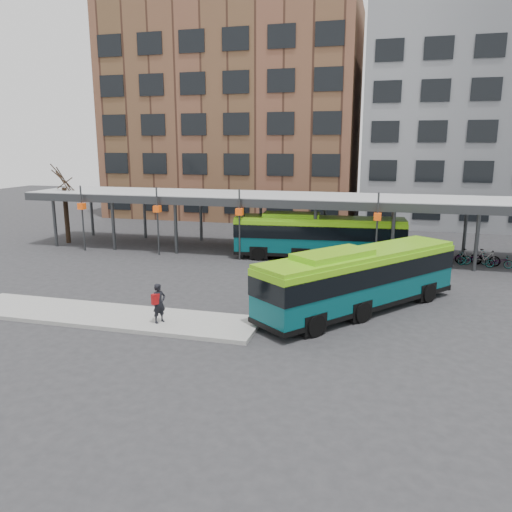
% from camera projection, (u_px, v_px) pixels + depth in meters
% --- Properties ---
extents(ground, '(120.00, 120.00, 0.00)m').
position_uv_depth(ground, '(242.00, 307.00, 24.16)').
color(ground, '#28282B').
rests_on(ground, ground).
extents(boarding_island, '(14.00, 3.00, 0.18)m').
position_uv_depth(boarding_island, '(107.00, 316.00, 22.68)').
color(boarding_island, gray).
rests_on(boarding_island, ground).
extents(canopy, '(40.00, 6.53, 4.80)m').
position_uv_depth(canopy, '(292.00, 199.00, 35.45)').
color(canopy, '#999B9E').
rests_on(canopy, ground).
extents(tree, '(1.64, 1.64, 5.60)m').
position_uv_depth(tree, '(66.00, 213.00, 39.42)').
color(tree, black).
rests_on(tree, ground).
extents(building_brick, '(26.00, 14.00, 22.00)m').
position_uv_depth(building_brick, '(236.00, 113.00, 54.42)').
color(building_brick, brown).
rests_on(building_brick, ground).
extents(building_grey, '(24.00, 14.00, 20.00)m').
position_uv_depth(building_grey, '(493.00, 120.00, 48.17)').
color(building_grey, slate).
rests_on(building_grey, ground).
extents(bus_front, '(8.91, 10.33, 3.11)m').
position_uv_depth(bus_front, '(360.00, 278.00, 23.28)').
color(bus_front, '#06454A').
rests_on(bus_front, ground).
extents(bus_rear, '(11.60, 3.42, 3.15)m').
position_uv_depth(bus_rear, '(318.00, 235.00, 33.98)').
color(bus_rear, '#06454A').
rests_on(bus_rear, ground).
extents(pedestrian, '(0.66, 0.75, 1.73)m').
position_uv_depth(pedestrian, '(159.00, 303.00, 21.40)').
color(pedestrian, black).
rests_on(pedestrian, boarding_island).
extents(bike_rack, '(4.42, 1.39, 1.07)m').
position_uv_depth(bike_rack, '(476.00, 258.00, 32.35)').
color(bike_rack, slate).
rests_on(bike_rack, ground).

